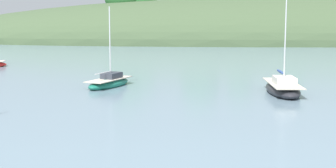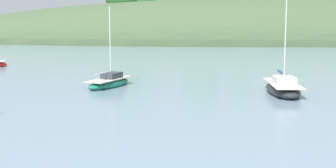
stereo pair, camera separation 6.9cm
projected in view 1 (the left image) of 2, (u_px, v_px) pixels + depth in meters
The scene contains 3 objects.
far_shoreline_hill at pixel (294, 40), 101.76m from camera, with size 150.00×36.00×22.07m.
sailboat_navy_dinghy at pixel (109, 83), 40.49m from camera, with size 3.81×5.49×6.60m.
sailboat_white_near at pixel (283, 88), 37.07m from camera, with size 2.30×6.54×8.50m.
Camera 1 is at (0.42, -13.29, 6.06)m, focal length 53.66 mm.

